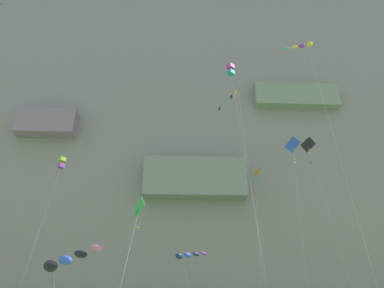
# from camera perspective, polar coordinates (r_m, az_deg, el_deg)

# --- Properties ---
(cliff_face) EXTENTS (180.00, 31.88, 72.07)m
(cliff_face) POSITION_cam_1_polar(r_m,az_deg,el_deg) (79.54, -0.08, -1.62)
(cliff_face) COLOR gray
(cliff_face) RESTS_ON ground
(kite_delta_far_right) EXTENTS (1.97, 4.90, 21.39)m
(kite_delta_far_right) POSITION_cam_1_polar(r_m,az_deg,el_deg) (53.14, 9.71, -5.69)
(kite_delta_far_right) COLOR orange
(kite_delta_far_right) RESTS_ON ground
(kite_windsock_upper_left) EXTENTS (4.26, 4.58, 10.07)m
(kite_windsock_upper_left) POSITION_cam_1_polar(r_m,az_deg,el_deg) (44.79, -0.84, -17.49)
(kite_windsock_upper_left) COLOR navy
(kite_windsock_upper_left) RESTS_ON ground
(kite_box_far_left) EXTENTS (2.30, 4.47, 31.47)m
(kite_box_far_left) POSITION_cam_1_polar(r_m,az_deg,el_deg) (46.10, 6.26, 11.67)
(kite_box_far_left) COLOR #CC3399
(kite_box_far_left) RESTS_ON ground
(kite_windsock_low_left) EXTENTS (3.35, 4.50, 31.39)m
(kite_windsock_low_left) POSITION_cam_1_polar(r_m,az_deg,el_deg) (44.90, 17.42, 14.77)
(kite_windsock_low_left) COLOR yellow
(kite_windsock_low_left) RESTS_ON ground
(kite_diamond_mid_right) EXTENTS (2.77, 4.43, 27.90)m
(kite_diamond_mid_right) POSITION_cam_1_polar(r_m,az_deg,el_deg) (57.24, 18.31, -0.52)
(kite_diamond_mid_right) COLOR black
(kite_diamond_mid_right) RESTS_ON ground
(kite_banner_near_cliff) EXTENTS (3.22, 6.77, 28.38)m
(kite_banner_near_cliff) POSITION_cam_1_polar(r_m,az_deg,el_deg) (45.56, 6.21, 4.88)
(kite_banner_near_cliff) COLOR black
(kite_banner_near_cliff) RESTS_ON ground
(kite_diamond_low_right) EXTENTS (4.04, 6.12, 28.83)m
(kite_diamond_low_right) POSITION_cam_1_polar(r_m,az_deg,el_deg) (58.63, 15.91, -0.51)
(kite_diamond_low_right) COLOR blue
(kite_diamond_low_right) RESTS_ON ground
(kite_windsock_upper_mid) EXTENTS (5.51, 5.19, 7.18)m
(kite_windsock_upper_mid) POSITION_cam_1_polar(r_m,az_deg,el_deg) (30.11, -19.91, -17.25)
(kite_windsock_upper_mid) COLOR black
(kite_windsock_upper_mid) RESTS_ON ground
(kite_diamond_high_left) EXTENTS (1.31, 6.32, 11.07)m
(kite_diamond_high_left) POSITION_cam_1_polar(r_m,az_deg,el_deg) (28.48, -8.60, -10.42)
(kite_diamond_high_left) COLOR green
(kite_diamond_high_left) RESTS_ON ground
(kite_box_high_right) EXTENTS (2.81, 2.00, 21.85)m
(kite_box_high_right) POSITION_cam_1_polar(r_m,az_deg,el_deg) (50.39, -20.27, -2.93)
(kite_box_high_right) COLOR #8CCC33
(kite_box_high_right) RESTS_ON ground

